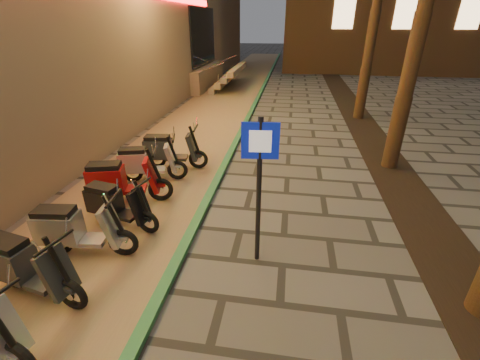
% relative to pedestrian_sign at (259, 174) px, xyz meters
% --- Properties ---
extents(parking_strip, '(3.40, 60.00, 0.01)m').
position_rel_pedestrian_sign_xyz_m(parking_strip, '(-3.00, 7.40, -1.58)').
color(parking_strip, '#8C7251').
rests_on(parking_strip, ground).
extents(green_curb, '(0.18, 60.00, 0.10)m').
position_rel_pedestrian_sign_xyz_m(green_curb, '(-1.30, 7.40, -1.54)').
color(green_curb, '#296F3F').
rests_on(green_curb, ground).
extents(planting_strip, '(1.20, 40.00, 0.02)m').
position_rel_pedestrian_sign_xyz_m(planting_strip, '(3.20, 2.40, -1.58)').
color(planting_strip, black).
rests_on(planting_strip, ground).
extents(pedestrian_sign, '(0.54, 0.11, 2.45)m').
position_rel_pedestrian_sign_xyz_m(pedestrian_sign, '(0.00, 0.00, 0.00)').
color(pedestrian_sign, black).
rests_on(pedestrian_sign, ground).
extents(scooter_5, '(1.68, 0.75, 1.18)m').
position_rel_pedestrian_sign_xyz_m(scooter_5, '(-3.19, -1.28, -1.08)').
color(scooter_5, black).
rests_on(scooter_5, ground).
extents(scooter_6, '(1.68, 0.65, 1.18)m').
position_rel_pedestrian_sign_xyz_m(scooter_6, '(-3.03, -0.35, -1.08)').
color(scooter_6, black).
rests_on(scooter_6, ground).
extents(scooter_7, '(1.54, 0.70, 1.08)m').
position_rel_pedestrian_sign_xyz_m(scooter_7, '(-2.82, 0.57, -1.12)').
color(scooter_7, black).
rests_on(scooter_7, ground).
extents(scooter_8, '(1.76, 0.88, 1.24)m').
position_rel_pedestrian_sign_xyz_m(scooter_8, '(-3.13, 1.41, -1.05)').
color(scooter_8, black).
rests_on(scooter_8, ground).
extents(scooter_9, '(1.63, 0.83, 1.15)m').
position_rel_pedestrian_sign_xyz_m(scooter_9, '(-3.05, 2.50, -1.09)').
color(scooter_9, black).
rests_on(scooter_9, ground).
extents(scooter_10, '(1.70, 0.66, 1.19)m').
position_rel_pedestrian_sign_xyz_m(scooter_10, '(-2.77, 3.36, -1.07)').
color(scooter_10, black).
rests_on(scooter_10, ground).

